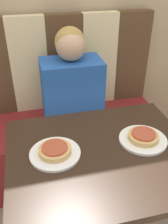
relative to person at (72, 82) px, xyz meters
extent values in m
cube|color=maroon|center=(0.00, 0.00, -0.53)|extent=(1.29, 0.56, 0.46)
cube|color=beige|center=(-0.26, 0.24, 0.04)|extent=(0.26, 0.08, 0.69)
cube|color=#4C331E|center=(0.00, 0.24, 0.04)|extent=(0.26, 0.08, 0.69)
cube|color=beige|center=(0.26, 0.24, 0.04)|extent=(0.26, 0.08, 0.69)
cube|color=#4C331E|center=(0.52, 0.24, 0.04)|extent=(0.26, 0.08, 0.69)
cube|color=black|center=(0.00, -0.70, -0.04)|extent=(0.83, 0.69, 0.03)
cylinder|color=black|center=(0.00, -0.70, -0.41)|extent=(0.10, 0.10, 0.70)
cube|color=#2356B2|center=(0.00, 0.00, -0.07)|extent=(0.40, 0.25, 0.45)
sphere|color=tan|center=(0.00, 0.00, 0.24)|extent=(0.19, 0.19, 0.19)
sphere|color=#AD8447|center=(0.00, 0.02, 0.26)|extent=(0.19, 0.19, 0.19)
cylinder|color=white|center=(-0.21, -0.67, -0.02)|extent=(0.22, 0.22, 0.01)
cylinder|color=white|center=(0.21, -0.67, -0.02)|extent=(0.22, 0.22, 0.01)
cylinder|color=tan|center=(-0.21, -0.67, 0.00)|extent=(0.14, 0.14, 0.02)
cylinder|color=#AD472D|center=(-0.21, -0.67, 0.01)|extent=(0.11, 0.11, 0.01)
cylinder|color=tan|center=(0.21, -0.67, 0.00)|extent=(0.14, 0.14, 0.02)
cylinder|color=#AD472D|center=(0.21, -0.67, 0.01)|extent=(0.11, 0.11, 0.01)
camera|label=1|loc=(-0.28, -1.50, 0.70)|focal=40.00mm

